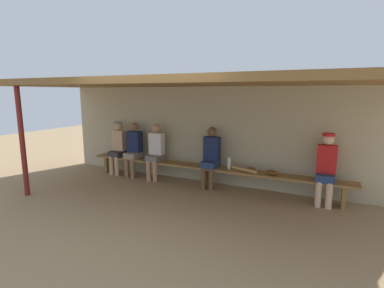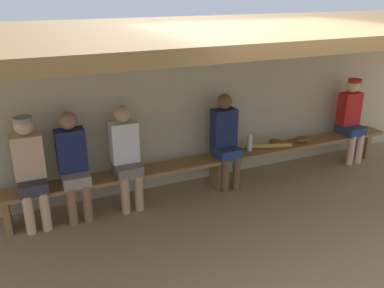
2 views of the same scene
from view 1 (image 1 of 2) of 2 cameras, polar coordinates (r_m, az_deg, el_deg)
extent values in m
plane|color=#9E7F59|center=(5.29, -4.34, -13.02)|extent=(24.00, 24.00, 0.00)
cube|color=#B7AD8C|center=(6.73, 4.15, 1.76)|extent=(8.00, 0.20, 2.20)
cube|color=brown|center=(5.48, -0.89, 12.05)|extent=(8.00, 2.80, 0.12)
cylinder|color=maroon|center=(6.68, -30.26, 0.34)|extent=(0.10, 0.10, 2.20)
cube|color=olive|center=(6.46, 2.58, -4.60)|extent=(6.00, 0.36, 0.05)
cube|color=olive|center=(7.98, -15.90, -3.83)|extent=(0.08, 0.29, 0.41)
cube|color=olive|center=(6.52, 2.56, -6.56)|extent=(0.08, 0.29, 0.41)
cube|color=olive|center=(6.04, 27.58, -9.12)|extent=(0.08, 0.29, 0.41)
cube|color=navy|center=(5.92, 24.59, -5.95)|extent=(0.32, 0.40, 0.14)
cylinder|color=beige|center=(5.85, 23.45, -9.02)|extent=(0.11, 0.11, 0.48)
cylinder|color=beige|center=(5.85, 25.22, -9.16)|extent=(0.11, 0.11, 0.48)
cube|color=red|center=(5.92, 24.85, -2.68)|extent=(0.34, 0.20, 0.52)
sphere|color=beige|center=(5.86, 25.12, 0.86)|extent=(0.21, 0.21, 0.21)
cylinder|color=red|center=(5.81, 25.18, 1.68)|extent=(0.21, 0.21, 0.05)
cube|color=navy|center=(6.37, 3.61, -3.95)|extent=(0.32, 0.40, 0.14)
cylinder|color=brown|center=(6.34, 2.27, -6.72)|extent=(0.11, 0.11, 0.48)
cylinder|color=brown|center=(6.27, 3.78, -6.92)|extent=(0.11, 0.11, 0.48)
cube|color=#19234C|center=(6.37, 3.92, -0.91)|extent=(0.34, 0.20, 0.52)
sphere|color=brown|center=(6.31, 3.96, 2.39)|extent=(0.21, 0.21, 0.21)
cube|color=gray|center=(7.39, -11.42, -2.16)|extent=(0.32, 0.40, 0.14)
cylinder|color=#8C6647|center=(7.39, -12.66, -4.52)|extent=(0.11, 0.11, 0.48)
cylinder|color=#8C6647|center=(7.28, -11.54, -4.70)|extent=(0.11, 0.11, 0.48)
cube|color=#19234C|center=(7.39, -11.14, 0.46)|extent=(0.34, 0.20, 0.52)
sphere|color=#8C6647|center=(7.34, -11.24, 3.31)|extent=(0.21, 0.21, 0.21)
cube|color=slate|center=(7.02, -7.19, -2.68)|extent=(0.32, 0.40, 0.14)
cylinder|color=tan|center=(7.01, -8.47, -5.18)|extent=(0.11, 0.11, 0.48)
cylinder|color=tan|center=(6.91, -7.24, -5.37)|extent=(0.11, 0.11, 0.48)
cube|color=white|center=(7.02, -6.89, 0.07)|extent=(0.34, 0.20, 0.52)
sphere|color=tan|center=(6.96, -6.96, 3.07)|extent=(0.21, 0.21, 0.21)
cube|color=#333338|center=(7.69, -14.29, -1.80)|extent=(0.32, 0.40, 0.14)
cylinder|color=#DBAD84|center=(7.69, -15.48, -4.07)|extent=(0.11, 0.11, 0.48)
cylinder|color=#DBAD84|center=(7.57, -14.46, -4.23)|extent=(0.11, 0.11, 0.48)
cube|color=#DBAD84|center=(7.69, -14.02, 0.72)|extent=(0.34, 0.20, 0.52)
sphere|color=#DBAD84|center=(7.64, -14.14, 3.46)|extent=(0.21, 0.21, 0.21)
cylinder|color=gray|center=(7.60, -14.36, 4.10)|extent=(0.21, 0.21, 0.05)
cylinder|color=silver|center=(6.25, 7.25, -3.84)|extent=(0.07, 0.07, 0.23)
cylinder|color=white|center=(6.23, 7.27, -2.70)|extent=(0.05, 0.05, 0.02)
ellipsoid|color=brown|center=(6.02, 15.39, -5.38)|extent=(0.27, 0.22, 0.09)
ellipsoid|color=brown|center=(6.15, 11.54, -4.88)|extent=(0.24, 0.28, 0.09)
cylinder|color=tan|center=(6.18, 9.63, -4.87)|extent=(0.74, 0.31, 0.07)
camera|label=2|loc=(5.12, -53.68, 12.97)|focal=38.57mm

